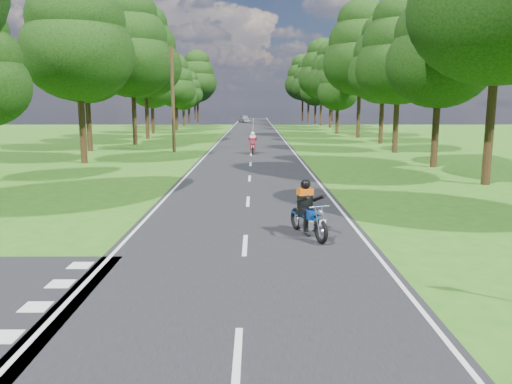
{
  "coord_description": "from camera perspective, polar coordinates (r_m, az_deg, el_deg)",
  "views": [
    {
      "loc": [
        0.26,
        -10.82,
        3.73
      ],
      "look_at": [
        0.3,
        4.0,
        1.1
      ],
      "focal_mm": 35.0,
      "sensor_mm": 36.0,
      "label": 1
    }
  ],
  "objects": [
    {
      "name": "rider_near_blue",
      "position": [
        14.11,
        6.01,
        -1.88
      ],
      "size": [
        1.25,
        2.03,
        1.61
      ],
      "primitive_type": null,
      "rotation": [
        0.0,
        0.0,
        0.34
      ],
      "color": "#0D3793",
      "rests_on": "main_road"
    },
    {
      "name": "telegraph_pole",
      "position": [
        39.32,
        -9.47,
        10.43
      ],
      "size": [
        1.2,
        0.26,
        8.0
      ],
      "color": "#382616",
      "rests_on": "ground"
    },
    {
      "name": "rider_far_red",
      "position": [
        37.55,
        -0.39,
        5.65
      ],
      "size": [
        0.67,
        1.97,
        1.64
      ],
      "primitive_type": null,
      "rotation": [
        0.0,
        0.0,
        0.01
      ],
      "color": "#B8150E",
      "rests_on": "main_road"
    },
    {
      "name": "ground",
      "position": [
        11.45,
        -1.46,
        -8.96
      ],
      "size": [
        160.0,
        160.0,
        0.0
      ],
      "primitive_type": "plane",
      "color": "#2C6216",
      "rests_on": "ground"
    },
    {
      "name": "distant_car",
      "position": [
        100.34,
        -1.32,
        8.35
      ],
      "size": [
        2.95,
        4.56,
        1.44
      ],
      "primitive_type": "imported",
      "rotation": [
        0.0,
        0.0,
        0.32
      ],
      "color": "#B1B3B8",
      "rests_on": "main_road"
    },
    {
      "name": "main_road",
      "position": [
        60.93,
        -0.4,
        6.56
      ],
      "size": [
        7.0,
        140.0,
        0.02
      ],
      "primitive_type": "cube",
      "color": "black",
      "rests_on": "ground"
    },
    {
      "name": "road_markings",
      "position": [
        59.06,
        -0.54,
        6.47
      ],
      "size": [
        7.4,
        140.0,
        0.01
      ],
      "color": "silver",
      "rests_on": "main_road"
    },
    {
      "name": "treeline",
      "position": [
        71.04,
        0.81,
        13.71
      ],
      "size": [
        40.0,
        115.35,
        14.78
      ],
      "color": "black",
      "rests_on": "ground"
    }
  ]
}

